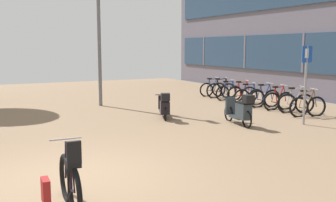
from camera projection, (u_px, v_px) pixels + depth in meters
name	position (u px, v px, depth m)	size (l,w,h in m)	color
ground	(143.00, 169.00, 7.73)	(21.00, 40.00, 0.13)	#222729
bicycle_foreground	(68.00, 182.00, 5.71)	(0.69, 1.44, 1.14)	black
bicycle_rack_00	(308.00, 106.00, 13.36)	(1.36, 0.51, 1.01)	black
bicycle_rack_01	(296.00, 103.00, 14.15)	(1.29, 0.65, 1.01)	black
bicycle_rack_02	(279.00, 101.00, 14.79)	(1.34, 0.48, 1.00)	black
bicycle_rack_03	(264.00, 98.00, 15.46)	(1.40, 0.48, 1.01)	black
bicycle_rack_04	(249.00, 97.00, 16.08)	(1.25, 0.58, 0.97)	black
bicycle_rack_05	(242.00, 94.00, 16.88)	(1.26, 0.63, 1.00)	black
bicycle_rack_06	(229.00, 93.00, 17.50)	(1.30, 0.48, 0.96)	black
bicycle_rack_07	(221.00, 91.00, 18.24)	(1.31, 0.71, 1.02)	black
bicycle_rack_08	(213.00, 89.00, 18.94)	(1.32, 0.48, 0.97)	black
scooter_near	(164.00, 106.00, 13.01)	(0.89, 1.62, 0.92)	black
scooter_mid	(241.00, 111.00, 11.83)	(0.59, 1.71, 1.02)	black
parking_sign	(306.00, 76.00, 11.81)	(0.40, 0.07, 2.42)	gray
lamp_post	(99.00, 19.00, 15.42)	(0.20, 0.52, 6.38)	slate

